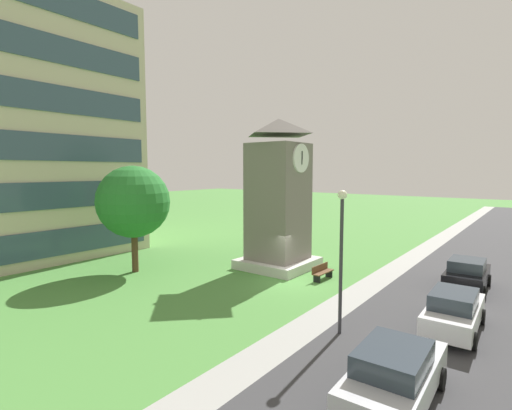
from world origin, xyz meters
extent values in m
plane|color=#4C893D|center=(0.00, 0.00, 0.00)|extent=(160.00, 160.00, 0.00)
cube|color=#38383A|center=(0.00, -8.38, 0.00)|extent=(120.00, 7.20, 0.01)
cube|color=#9E9E99|center=(0.00, -3.98, 0.00)|extent=(120.00, 1.60, 0.01)
cube|color=beige|center=(-6.82, 21.10, 9.60)|extent=(15.63, 13.19, 19.20)
cube|color=#384C60|center=(-6.82, 14.46, 1.60)|extent=(14.38, 0.10, 1.80)
cube|color=#384C60|center=(-6.82, 14.46, 4.80)|extent=(14.38, 0.10, 1.80)
cube|color=#384C60|center=(-6.82, 14.46, 8.00)|extent=(14.38, 0.10, 1.80)
cube|color=#384C60|center=(-6.82, 14.46, 11.20)|extent=(14.38, 0.10, 1.80)
cube|color=#384C60|center=(-6.82, 14.46, 14.40)|extent=(14.38, 0.10, 1.80)
cube|color=slate|center=(2.20, 2.38, 4.11)|extent=(3.27, 3.27, 8.22)
cube|color=beige|center=(2.20, 2.38, 0.30)|extent=(4.42, 4.42, 0.60)
pyramid|color=#5D5751|center=(2.20, 2.38, 9.27)|extent=(3.60, 3.60, 1.05)
cylinder|color=white|center=(2.20, 0.68, 7.23)|extent=(1.80, 0.12, 1.80)
cylinder|color=white|center=(3.90, 2.38, 7.23)|extent=(0.12, 1.80, 1.80)
cube|color=black|center=(2.20, 0.61, 7.39)|extent=(0.05, 0.09, 0.54)
cube|color=black|center=(2.20, 0.60, 7.23)|extent=(0.06, 0.03, 0.81)
cube|color=brown|center=(1.44, -1.37, 0.45)|extent=(1.82, 0.55, 0.06)
cube|color=brown|center=(1.45, -1.15, 0.68)|extent=(1.80, 0.12, 0.40)
cube|color=black|center=(0.72, -1.34, 0.23)|extent=(0.10, 0.43, 0.45)
cube|color=black|center=(2.16, -1.40, 0.23)|extent=(0.10, 0.43, 0.45)
cylinder|color=#333338|center=(-4.85, -5.35, 2.68)|extent=(0.14, 0.14, 5.36)
sphere|color=#F2EFCC|center=(-4.85, -5.35, 5.54)|extent=(0.36, 0.36, 0.36)
cylinder|color=#513823|center=(-4.23, 9.04, 1.45)|extent=(0.40, 0.40, 2.91)
sphere|color=#26742C|center=(-4.23, 9.04, 4.50)|extent=(4.55, 4.55, 4.55)
cube|color=silver|center=(-8.09, -8.50, 0.71)|extent=(4.70, 2.00, 0.76)
cube|color=#2D3842|center=(-8.33, -8.51, 1.39)|extent=(2.37, 1.72, 0.60)
cylinder|color=black|center=(-6.67, -7.54, 0.33)|extent=(0.67, 0.24, 0.66)
cylinder|color=black|center=(-6.63, -9.40, 0.33)|extent=(0.67, 0.24, 0.66)
cylinder|color=black|center=(-9.56, -7.61, 0.33)|extent=(0.67, 0.24, 0.66)
cube|color=silver|center=(-1.84, -8.90, 0.71)|extent=(4.56, 1.87, 0.76)
cube|color=#2D3842|center=(-2.06, -8.91, 1.39)|extent=(2.30, 1.60, 0.60)
cylinder|color=black|center=(-0.46, -8.00, 0.33)|extent=(0.67, 0.24, 0.66)
cylinder|color=black|center=(-0.41, -9.73, 0.33)|extent=(0.67, 0.24, 0.66)
cylinder|color=black|center=(-3.26, -8.07, 0.33)|extent=(0.67, 0.24, 0.66)
cylinder|color=black|center=(-3.22, -9.80, 0.33)|extent=(0.67, 0.24, 0.66)
cube|color=black|center=(4.62, -8.43, 0.71)|extent=(4.24, 1.98, 0.76)
cube|color=#2D3842|center=(4.41, -8.43, 1.39)|extent=(2.14, 1.70, 0.60)
cylinder|color=black|center=(5.90, -7.48, 0.33)|extent=(0.67, 0.24, 0.66)
cylinder|color=black|center=(5.95, -9.32, 0.33)|extent=(0.67, 0.24, 0.66)
cylinder|color=black|center=(3.30, -7.54, 0.33)|extent=(0.67, 0.24, 0.66)
cylinder|color=black|center=(3.34, -9.38, 0.33)|extent=(0.67, 0.24, 0.66)
camera|label=1|loc=(-18.43, -11.52, 6.48)|focal=26.56mm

